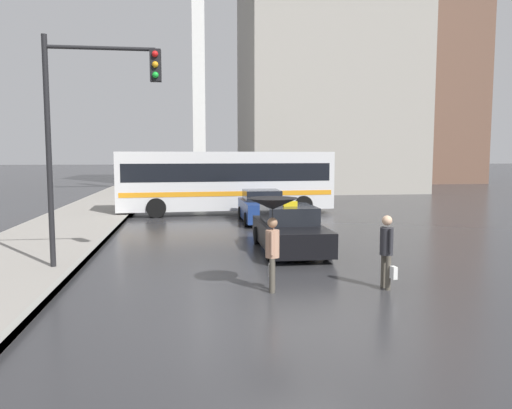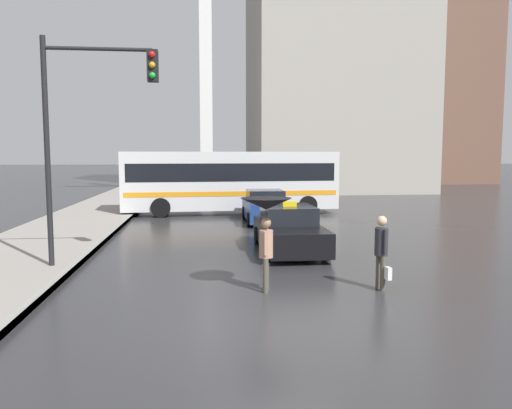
{
  "view_description": "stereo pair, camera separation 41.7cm",
  "coord_description": "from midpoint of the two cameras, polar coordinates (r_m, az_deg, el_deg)",
  "views": [
    {
      "loc": [
        -1.81,
        -8.49,
        3.05
      ],
      "look_at": [
        0.41,
        7.86,
        1.4
      ],
      "focal_mm": 35.0,
      "sensor_mm": 36.0,
      "label": 1
    },
    {
      "loc": [
        -1.39,
        -8.54,
        3.05
      ],
      "look_at": [
        0.41,
        7.86,
        1.4
      ],
      "focal_mm": 35.0,
      "sensor_mm": 36.0,
      "label": 2
    }
  ],
  "objects": [
    {
      "name": "building_tower_far",
      "position": [
        59.02,
        16.76,
        17.13
      ],
      "size": [
        14.83,
        8.63,
        29.93
      ],
      "color": "brown",
      "rests_on": "ground_plane"
    },
    {
      "name": "city_bus",
      "position": [
        25.96,
        -3.95,
        2.89
      ],
      "size": [
        11.1,
        3.17,
        3.2
      ],
      "rotation": [
        0.0,
        0.0,
        -1.51
      ],
      "color": "silver",
      "rests_on": "ground_plane"
    },
    {
      "name": "pedestrian_with_umbrella",
      "position": [
        11.0,
        0.81,
        -1.18
      ],
      "size": [
        1.13,
        1.13,
        2.1
      ],
      "rotation": [
        0.0,
        0.0,
        1.35
      ],
      "color": "#4C473D",
      "rests_on": "ground_plane"
    },
    {
      "name": "sedan_red",
      "position": [
        22.54,
        0.19,
        -0.33
      ],
      "size": [
        1.91,
        4.02,
        1.45
      ],
      "rotation": [
        0.0,
        0.0,
        3.14
      ],
      "color": "navy",
      "rests_on": "ground_plane"
    },
    {
      "name": "monument_cross",
      "position": [
        38.3,
        -6.98,
        19.58
      ],
      "size": [
        9.51,
        0.9,
        21.6
      ],
      "color": "white",
      "rests_on": "ground_plane"
    },
    {
      "name": "ground_plane",
      "position": [
        9.19,
        2.84,
        -13.69
      ],
      "size": [
        300.0,
        300.0,
        0.0
      ],
      "primitive_type": "plane",
      "color": "#2D2D30"
    },
    {
      "name": "pedestrian_man",
      "position": [
        11.66,
        13.73,
        -4.77
      ],
      "size": [
        0.33,
        0.58,
        1.69
      ],
      "rotation": [
        0.0,
        0.0,
        -1.47
      ],
      "color": "#4C473D",
      "rests_on": "ground_plane"
    },
    {
      "name": "taxi",
      "position": [
        15.89,
        3.11,
        -2.96
      ],
      "size": [
        1.91,
        4.45,
        1.59
      ],
      "rotation": [
        0.0,
        0.0,
        3.14
      ],
      "color": "black",
      "rests_on": "ground_plane"
    },
    {
      "name": "traffic_light",
      "position": [
        13.57,
        -19.12,
        9.93
      ],
      "size": [
        2.91,
        0.38,
        6.02
      ],
      "color": "black",
      "rests_on": "ground_plane"
    }
  ]
}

